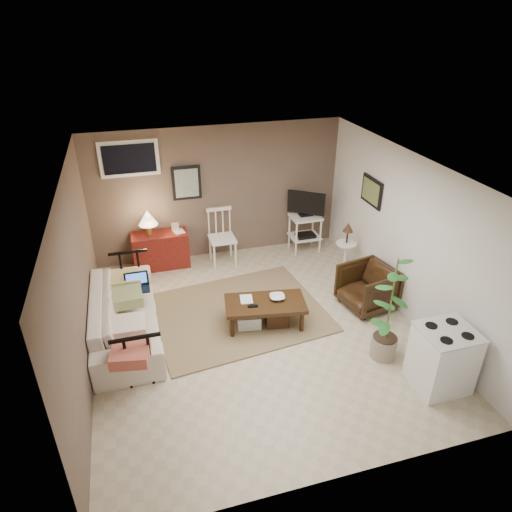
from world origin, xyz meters
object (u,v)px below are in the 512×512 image
object	(u,v)px
red_console	(160,247)
armchair	(368,286)
coffee_table	(265,312)
side_table	(347,242)
sofa	(124,308)
tv_stand	(306,220)
potted_plant	(390,306)
spindle_chair	(222,238)
stove	(442,358)

from	to	relation	value
red_console	armchair	size ratio (longest dim) A/B	1.50
coffee_table	side_table	bearing A→B (deg)	31.41
coffee_table	side_table	world-z (taller)	side_table
sofa	side_table	distance (m)	3.82
tv_stand	potted_plant	distance (m)	3.17
side_table	armchair	distance (m)	1.08
spindle_chair	armchair	world-z (taller)	spindle_chair
sofa	tv_stand	bearing A→B (deg)	-62.91
coffee_table	red_console	world-z (taller)	red_console
spindle_chair	stove	bearing A→B (deg)	-63.68
potted_plant	red_console	bearing A→B (deg)	128.50
tv_stand	side_table	bearing A→B (deg)	-69.61
sofa	side_table	world-z (taller)	side_table
red_console	spindle_chair	size ratio (longest dim) A/B	1.12
coffee_table	side_table	distance (m)	2.14
sofa	red_console	bearing A→B (deg)	-19.89
side_table	armchair	size ratio (longest dim) A/B	1.27
tv_stand	armchair	xyz separation A→B (m)	(0.23, -2.04, -0.25)
red_console	side_table	bearing A→B (deg)	-19.59
sofa	spindle_chair	size ratio (longest dim) A/B	2.25
red_console	tv_stand	world-z (taller)	tv_stand
armchair	potted_plant	world-z (taller)	potted_plant
side_table	red_console	bearing A→B (deg)	160.41
red_console	sofa	bearing A→B (deg)	-109.89
sofa	stove	bearing A→B (deg)	-119.83
red_console	potted_plant	xyz separation A→B (m)	(2.60, -3.27, 0.42)
sofa	stove	distance (m)	4.20
spindle_chair	stove	xyz separation A→B (m)	(1.87, -3.79, -0.06)
coffee_table	sofa	world-z (taller)	sofa
armchair	potted_plant	distance (m)	1.25
sofa	potted_plant	size ratio (longest dim) A/B	1.49
sofa	spindle_chair	distance (m)	2.45
armchair	side_table	bearing A→B (deg)	161.06
coffee_table	spindle_chair	xyz separation A→B (m)	(-0.17, 2.06, 0.23)
stove	potted_plant	bearing A→B (deg)	119.97
sofa	coffee_table	bearing A→B (deg)	-100.46
sofa	red_console	xyz separation A→B (m)	(0.66, 1.84, -0.05)
tv_stand	armchair	world-z (taller)	tv_stand
sofa	stove	xyz separation A→B (m)	(3.64, -2.09, -0.03)
potted_plant	side_table	bearing A→B (deg)	77.66
sofa	stove	size ratio (longest dim) A/B	2.71
coffee_table	tv_stand	bearing A→B (deg)	55.47
spindle_chair	potted_plant	xyz separation A→B (m)	(1.50, -3.14, 0.34)
spindle_chair	stove	world-z (taller)	spindle_chair
side_table	stove	world-z (taller)	side_table
red_console	stove	distance (m)	4.93
coffee_table	stove	xyz separation A→B (m)	(1.70, -1.73, 0.17)
coffee_table	side_table	xyz separation A→B (m)	(1.80, 1.10, 0.35)
sofa	stove	world-z (taller)	sofa
coffee_table	tv_stand	distance (m)	2.56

